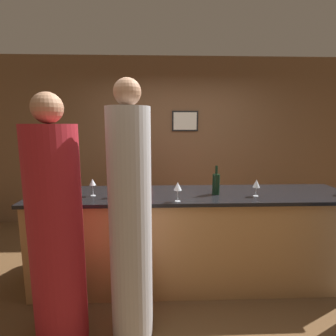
# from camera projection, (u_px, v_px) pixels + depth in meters

# --- Properties ---
(ground_plane) EXTENTS (14.00, 14.00, 0.00)m
(ground_plane) POSITION_uv_depth(u_px,v_px,m) (191.00, 280.00, 2.87)
(ground_plane) COLOR brown
(back_wall) EXTENTS (8.00, 0.08, 2.80)m
(back_wall) POSITION_uv_depth(u_px,v_px,m) (179.00, 142.00, 4.51)
(back_wall) COLOR brown
(back_wall) RESTS_ON ground_plane
(bar_counter) EXTENTS (3.28, 0.73, 0.99)m
(bar_counter) POSITION_uv_depth(u_px,v_px,m) (191.00, 238.00, 2.79)
(bar_counter) COLOR #B27F4C
(bar_counter) RESTS_ON ground_plane
(bartender) EXTENTS (0.34, 0.34, 1.82)m
(bartender) POSITION_uv_depth(u_px,v_px,m) (139.00, 187.00, 3.59)
(bartender) COLOR maroon
(bartender) RESTS_ON ground_plane
(guest_1) EXTENTS (0.33, 0.33, 2.01)m
(guest_1) POSITION_uv_depth(u_px,v_px,m) (130.00, 223.00, 2.00)
(guest_1) COLOR #B2B2B7
(guest_1) RESTS_ON ground_plane
(guest_2) EXTENTS (0.39, 0.39, 1.91)m
(guest_2) POSITION_uv_depth(u_px,v_px,m) (56.00, 233.00, 1.96)
(guest_2) COLOR maroon
(guest_2) RESTS_ON ground_plane
(wine_bottle_0) EXTENTS (0.08, 0.08, 0.29)m
(wine_bottle_0) POSITION_uv_depth(u_px,v_px,m) (216.00, 184.00, 2.66)
(wine_bottle_0) COLOR black
(wine_bottle_0) RESTS_ON bar_counter
(wine_bottle_1) EXTENTS (0.08, 0.08, 0.29)m
(wine_bottle_1) POSITION_uv_depth(u_px,v_px,m) (73.00, 178.00, 2.93)
(wine_bottle_1) COLOR black
(wine_bottle_1) RESTS_ON bar_counter
(wine_bottle_2) EXTENTS (0.08, 0.08, 0.29)m
(wine_bottle_2) POSITION_uv_depth(u_px,v_px,m) (73.00, 185.00, 2.62)
(wine_bottle_2) COLOR #19381E
(wine_bottle_2) RESTS_ON bar_counter
(wine_glass_0) EXTENTS (0.06, 0.06, 0.16)m
(wine_glass_0) POSITION_uv_depth(u_px,v_px,m) (113.00, 185.00, 2.53)
(wine_glass_0) COLOR silver
(wine_glass_0) RESTS_ON bar_counter
(wine_glass_1) EXTENTS (0.07, 0.07, 0.17)m
(wine_glass_1) POSITION_uv_depth(u_px,v_px,m) (92.00, 183.00, 2.59)
(wine_glass_1) COLOR silver
(wine_glass_1) RESTS_ON bar_counter
(wine_glass_2) EXTENTS (0.08, 0.08, 0.17)m
(wine_glass_2) POSITION_uv_depth(u_px,v_px,m) (132.00, 184.00, 2.53)
(wine_glass_2) COLOR silver
(wine_glass_2) RESTS_ON bar_counter
(wine_glass_4) EXTENTS (0.07, 0.07, 0.17)m
(wine_glass_4) POSITION_uv_depth(u_px,v_px,m) (256.00, 184.00, 2.58)
(wine_glass_4) COLOR silver
(wine_glass_4) RESTS_ON bar_counter
(wine_glass_5) EXTENTS (0.07, 0.07, 0.16)m
(wine_glass_5) POSITION_uv_depth(u_px,v_px,m) (65.00, 182.00, 2.65)
(wine_glass_5) COLOR silver
(wine_glass_5) RESTS_ON bar_counter
(wine_glass_6) EXTENTS (0.07, 0.07, 0.16)m
(wine_glass_6) POSITION_uv_depth(u_px,v_px,m) (44.00, 183.00, 2.65)
(wine_glass_6) COLOR silver
(wine_glass_6) RESTS_ON bar_counter
(wine_glass_7) EXTENTS (0.08, 0.08, 0.18)m
(wine_glass_7) POSITION_uv_depth(u_px,v_px,m) (178.00, 187.00, 2.39)
(wine_glass_7) COLOR silver
(wine_glass_7) RESTS_ON bar_counter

